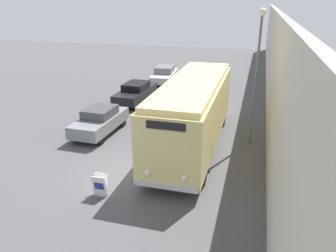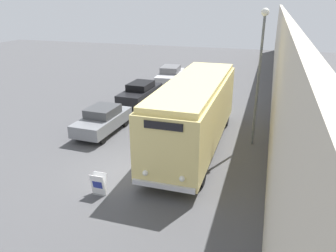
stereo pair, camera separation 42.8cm
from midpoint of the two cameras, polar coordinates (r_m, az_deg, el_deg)
The scene contains 8 objects.
ground_plane at distance 14.58m, azimuth -5.41°, elevation -7.87°, with size 80.00×80.00×0.00m, color #4C4C4F.
building_wall_right at distance 22.05m, azimuth 19.26°, elevation 9.89°, with size 0.30×60.00×6.34m.
vintage_bus at distance 16.16m, azimuth 5.40°, elevation 2.61°, with size 2.58×9.97×3.47m.
sign_board at distance 12.98m, azimuth -11.05°, elevation -9.98°, with size 0.57×0.34×0.89m.
streetlamp at distance 16.52m, azimuth 16.50°, elevation 10.81°, with size 0.36×0.36×6.70m.
parked_car_near at distance 18.64m, azimuth -10.67°, elevation 1.08°, with size 1.85×4.13×1.48m.
parked_car_mid at distance 24.14m, azimuth -4.34°, elevation 5.94°, with size 1.90×4.68×1.41m.
parked_car_far at distance 29.91m, azimuth 0.82°, elevation 9.00°, with size 2.17×4.86×1.44m.
Camera 2 is at (5.29, -11.63, 7.07)m, focal length 35.00 mm.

